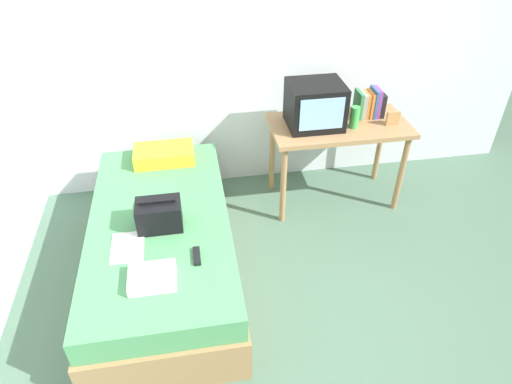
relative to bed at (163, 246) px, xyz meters
The scene contains 14 objects.
ground_plane 1.19m from the bed, 42.65° to the right, with size 8.00×8.00×0.00m, color #4C6B56.
wall_back 1.81m from the bed, 54.94° to the left, with size 5.20×0.10×2.60m, color silver.
bed is the anchor object (origin of this frame).
desk 1.72m from the bed, 24.28° to the left, with size 1.16×0.60×0.78m.
tv 1.63m from the bed, 28.37° to the left, with size 0.44×0.39×0.36m.
water_bottle 1.82m from the bed, 20.62° to the left, with size 0.07×0.07×0.18m, color green.
book_row 2.06m from the bed, 23.45° to the left, with size 0.23×0.17×0.25m.
picture_frame 2.11m from the bed, 16.94° to the left, with size 0.11×0.02×0.12m, color #B27F4C.
pillow 0.83m from the bed, 86.30° to the left, with size 0.49×0.29×0.12m, color yellow.
handbag 0.38m from the bed, 79.71° to the right, with size 0.30×0.20×0.23m.
magazine 0.43m from the bed, 126.38° to the right, with size 0.21×0.29×0.01m, color white.
remote_dark 0.57m from the bed, 60.95° to the right, with size 0.04×0.16×0.02m, color black.
remote_silver 0.33m from the bed, 140.13° to the left, with size 0.04×0.14×0.02m, color #B7B7BC.
folded_towel 0.66m from the bed, 92.97° to the right, with size 0.28×0.22×0.06m, color white.
Camera 1 is at (-0.58, -1.72, 2.54)m, focal length 31.48 mm.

